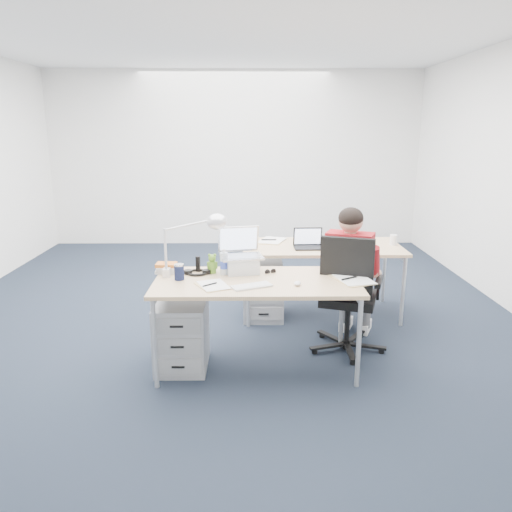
# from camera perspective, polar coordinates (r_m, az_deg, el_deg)

# --- Properties ---
(floor) EXTENTS (7.00, 7.00, 0.00)m
(floor) POSITION_cam_1_polar(r_m,az_deg,el_deg) (5.12, -3.45, -7.22)
(floor) COLOR black
(floor) RESTS_ON ground
(room) EXTENTS (6.02, 7.02, 2.80)m
(room) POSITION_cam_1_polar(r_m,az_deg,el_deg) (4.77, -3.77, 12.30)
(room) COLOR white
(room) RESTS_ON ground
(desk_near) EXTENTS (1.60, 0.80, 0.73)m
(desk_near) POSITION_cam_1_polar(r_m,az_deg,el_deg) (3.92, 0.05, -3.41)
(desk_near) COLOR tan
(desk_near) RESTS_ON ground
(desk_far) EXTENTS (1.60, 0.80, 0.73)m
(desk_far) POSITION_cam_1_polar(r_m,az_deg,el_deg) (5.12, 7.53, 0.69)
(desk_far) COLOR tan
(desk_far) RESTS_ON ground
(office_chair) EXTENTS (0.83, 0.83, 1.05)m
(office_chair) POSITION_cam_1_polar(r_m,az_deg,el_deg) (4.40, 10.36, -7.01)
(office_chair) COLOR black
(office_chair) RESTS_ON ground
(seated_person) EXTENTS (0.56, 0.75, 1.24)m
(seated_person) POSITION_cam_1_polar(r_m,az_deg,el_deg) (4.46, 10.84, -2.28)
(seated_person) COLOR maroon
(seated_person) RESTS_ON ground
(drawer_pedestal_near) EXTENTS (0.40, 0.50, 0.55)m
(drawer_pedestal_near) POSITION_cam_1_polar(r_m,az_deg,el_deg) (4.10, -8.46, -8.86)
(drawer_pedestal_near) COLOR #9FA0A4
(drawer_pedestal_near) RESTS_ON ground
(drawer_pedestal_far) EXTENTS (0.40, 0.50, 0.55)m
(drawer_pedestal_far) POSITION_cam_1_polar(r_m,az_deg,el_deg) (5.11, 0.80, -3.98)
(drawer_pedestal_far) COLOR #9FA0A4
(drawer_pedestal_far) RESTS_ON ground
(silver_laptop) EXTENTS (0.39, 0.33, 0.36)m
(silver_laptop) POSITION_cam_1_polar(r_m,az_deg,el_deg) (4.07, -1.66, 0.56)
(silver_laptop) COLOR silver
(silver_laptop) RESTS_ON desk_near
(wireless_keyboard) EXTENTS (0.33, 0.24, 0.02)m
(wireless_keyboard) POSITION_cam_1_polar(r_m,az_deg,el_deg) (3.74, -0.51, -3.45)
(wireless_keyboard) COLOR white
(wireless_keyboard) RESTS_ON desk_near
(computer_mouse) EXTENTS (0.06, 0.09, 0.03)m
(computer_mouse) POSITION_cam_1_polar(r_m,az_deg,el_deg) (3.79, 4.75, -3.13)
(computer_mouse) COLOR white
(computer_mouse) RESTS_ON desk_near
(headphones) EXTENTS (0.23, 0.18, 0.04)m
(headphones) POSITION_cam_1_polar(r_m,az_deg,el_deg) (4.10, -6.73, -1.80)
(headphones) COLOR black
(headphones) RESTS_ON desk_near
(can_koozie) EXTENTS (0.09, 0.09, 0.13)m
(can_koozie) POSITION_cam_1_polar(r_m,az_deg,el_deg) (3.95, -8.77, -1.81)
(can_koozie) COLOR #13193B
(can_koozie) RESTS_ON desk_near
(water_bottle) EXTENTS (0.07, 0.07, 0.21)m
(water_bottle) POSITION_cam_1_polar(r_m,az_deg,el_deg) (4.04, -3.68, -0.68)
(water_bottle) COLOR silver
(water_bottle) RESTS_ON desk_near
(bear_figurine) EXTENTS (0.10, 0.08, 0.17)m
(bear_figurine) POSITION_cam_1_polar(r_m,az_deg,el_deg) (4.09, -5.02, -0.83)
(bear_figurine) COLOR #407E21
(bear_figurine) RESTS_ON desk_near
(book_stack) EXTENTS (0.20, 0.16, 0.08)m
(book_stack) POSITION_cam_1_polar(r_m,az_deg,el_deg) (4.17, -10.16, -1.35)
(book_stack) COLOR silver
(book_stack) RESTS_ON desk_near
(cordless_phone) EXTENTS (0.04, 0.03, 0.13)m
(cordless_phone) POSITION_cam_1_polar(r_m,az_deg,el_deg) (4.15, -6.65, -0.93)
(cordless_phone) COLOR black
(cordless_phone) RESTS_ON desk_near
(papers_left) EXTENTS (0.29, 0.33, 0.01)m
(papers_left) POSITION_cam_1_polar(r_m,az_deg,el_deg) (3.77, -5.03, -3.40)
(papers_left) COLOR #D8B87D
(papers_left) RESTS_ON desk_near
(papers_right) EXTENTS (0.33, 0.40, 0.01)m
(papers_right) POSITION_cam_1_polar(r_m,az_deg,el_deg) (3.98, 10.94, -2.65)
(papers_right) COLOR #D8B87D
(papers_right) RESTS_ON desk_near
(sunglasses) EXTENTS (0.11, 0.08, 0.02)m
(sunglasses) POSITION_cam_1_polar(r_m,az_deg,el_deg) (4.10, 1.66, -1.81)
(sunglasses) COLOR black
(sunglasses) RESTS_ON desk_near
(desk_lamp) EXTENTS (0.49, 0.29, 0.53)m
(desk_lamp) POSITION_cam_1_polar(r_m,az_deg,el_deg) (3.98, -8.08, 1.35)
(desk_lamp) COLOR silver
(desk_lamp) RESTS_ON desk_near
(dark_laptop) EXTENTS (0.29, 0.29, 0.21)m
(dark_laptop) POSITION_cam_1_polar(r_m,az_deg,el_deg) (4.94, 6.07, 2.03)
(dark_laptop) COLOR black
(dark_laptop) RESTS_ON desk_far
(far_cup) EXTENTS (0.09, 0.09, 0.10)m
(far_cup) POSITION_cam_1_polar(r_m,az_deg,el_deg) (5.27, 15.44, 1.79)
(far_cup) COLOR white
(far_cup) RESTS_ON desk_far
(far_papers) EXTENTS (0.33, 0.39, 0.01)m
(far_papers) POSITION_cam_1_polar(r_m,az_deg,el_deg) (5.26, 1.72, 1.74)
(far_papers) COLOR white
(far_papers) RESTS_ON desk_far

